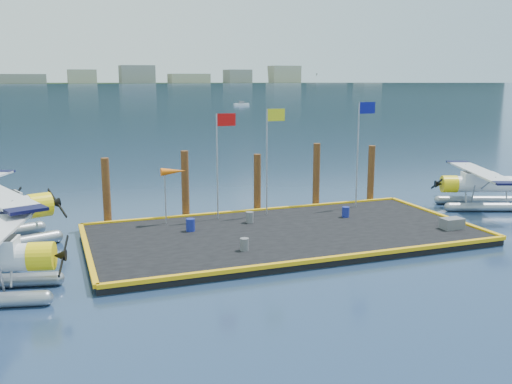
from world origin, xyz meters
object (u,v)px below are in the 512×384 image
at_px(windsock, 173,173).
at_px(piling_4, 371,176).
at_px(piling_1, 185,186).
at_px(piling_2, 257,185).
at_px(flagpole_red, 221,149).
at_px(flagpole_yellow, 270,145).
at_px(drum_2, 346,212).
at_px(drum_5, 250,217).
at_px(piling_0, 106,193).
at_px(drum_0, 190,225).
at_px(flagpole_blue, 361,139).
at_px(piling_3, 316,177).
at_px(seaplane_d, 484,186).
at_px(drum_3, 244,244).

xyz_separation_m(windsock, piling_4, (13.53, 1.60, -1.23)).
bearing_deg(piling_1, piling_2, 0.00).
relative_size(flagpole_red, windsock, 1.92).
bearing_deg(piling_2, flagpole_yellow, -82.79).
xyz_separation_m(drum_2, windsock, (-9.62, 2.14, 2.53)).
distance_m(drum_5, piling_0, 8.13).
xyz_separation_m(drum_2, piling_1, (-8.59, 3.74, 1.40)).
xyz_separation_m(windsock, piling_2, (5.53, 1.60, -1.33)).
xyz_separation_m(drum_0, flagpole_yellow, (5.32, 2.06, 3.78)).
relative_size(flagpole_blue, piling_4, 1.62).
bearing_deg(piling_4, piling_1, 180.00).
height_order(drum_5, piling_3, piling_3).
relative_size(seaplane_d, windsock, 2.89).
bearing_deg(flagpole_blue, drum_3, -147.14).
relative_size(drum_3, drum_5, 0.95).
bearing_deg(drum_3, drum_0, 110.12).
relative_size(windsock, piling_1, 0.74).
height_order(drum_3, drum_5, drum_5).
relative_size(seaplane_d, piling_0, 2.25).
relative_size(piling_0, piling_2, 1.05).
bearing_deg(piling_2, piling_1, 180.00).
distance_m(flagpole_yellow, piling_3, 4.75).
xyz_separation_m(drum_2, drum_5, (-5.68, 0.68, 0.01)).
height_order(seaplane_d, flagpole_blue, flagpole_blue).
bearing_deg(piling_4, flagpole_blue, -138.42).
height_order(seaplane_d, drum_5, seaplane_d).
bearing_deg(seaplane_d, piling_4, 84.79).
distance_m(piling_0, piling_3, 13.00).
xyz_separation_m(drum_3, piling_1, (-0.94, 7.90, 1.41)).
bearing_deg(drum_2, flagpole_blue, 45.53).
distance_m(flagpole_yellow, flagpole_blue, 6.00).
bearing_deg(drum_0, flagpole_yellow, 21.22).
relative_size(windsock, piling_3, 0.73).
distance_m(drum_3, flagpole_blue, 12.28).
bearing_deg(piling_4, windsock, -173.25).
xyz_separation_m(windsock, piling_1, (1.03, 1.60, -1.13)).
bearing_deg(piling_3, drum_2, -88.59).
height_order(drum_0, drum_5, drum_0).
bearing_deg(drum_0, windsock, 101.31).
height_order(drum_5, piling_0, piling_0).
relative_size(drum_0, piling_3, 0.15).
height_order(piling_0, piling_1, piling_1).
bearing_deg(seaplane_d, flagpole_red, 105.39).
xyz_separation_m(drum_0, drum_2, (9.21, -0.08, -0.03)).
height_order(drum_3, flagpole_red, flagpole_red).
bearing_deg(drum_2, drum_5, 173.14).
relative_size(drum_5, piling_3, 0.14).
distance_m(seaplane_d, piling_2, 14.92).
xyz_separation_m(drum_5, piling_2, (1.58, 3.06, 1.19)).
xyz_separation_m(drum_0, flagpole_blue, (11.31, 2.06, 3.95)).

